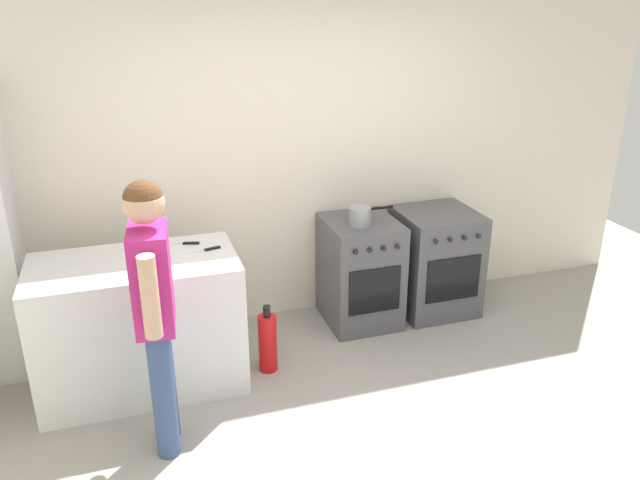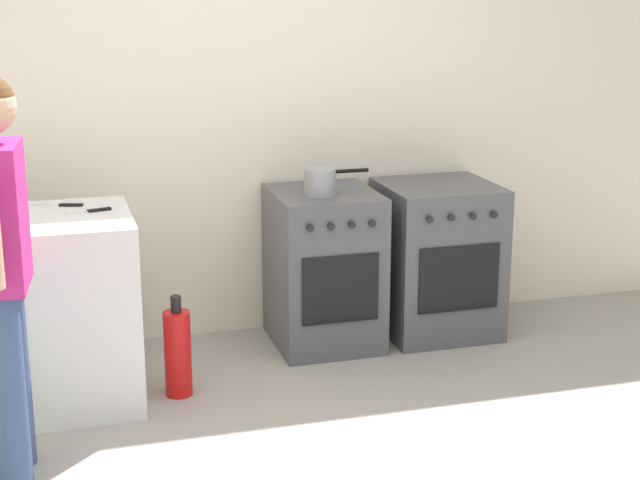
{
  "view_description": "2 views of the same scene",
  "coord_description": "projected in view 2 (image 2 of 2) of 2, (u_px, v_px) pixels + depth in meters",
  "views": [
    {
      "loc": [
        -1.33,
        -2.58,
        2.47
      ],
      "look_at": [
        -0.18,
        0.96,
        0.99
      ],
      "focal_mm": 35.0,
      "sensor_mm": 36.0,
      "label": 1
    },
    {
      "loc": [
        -1.09,
        -3.29,
        1.96
      ],
      "look_at": [
        0.14,
        0.94,
        0.77
      ],
      "focal_mm": 55.0,
      "sensor_mm": 36.0,
      "label": 2
    }
  ],
  "objects": [
    {
      "name": "back_wall",
      "position": [
        243.0,
        101.0,
        5.32
      ],
      "size": [
        6.0,
        0.1,
        2.6
      ],
      "primitive_type": "cube",
      "color": "silver",
      "rests_on": "ground"
    },
    {
      "name": "oven_left",
      "position": [
        324.0,
        268.0,
        5.3
      ],
      "size": [
        0.55,
        0.62,
        0.85
      ],
      "color": "#4C4C51",
      "rests_on": "ground"
    },
    {
      "name": "oven_right",
      "position": [
        437.0,
        259.0,
        5.48
      ],
      "size": [
        0.61,
        0.62,
        0.85
      ],
      "color": "#4C4C51",
      "rests_on": "ground"
    },
    {
      "name": "pot",
      "position": [
        321.0,
        182.0,
        5.08
      ],
      "size": [
        0.35,
        0.17,
        0.14
      ],
      "color": "gray",
      "rests_on": "oven_left"
    },
    {
      "name": "knife_chef",
      "position": [
        53.0,
        205.0,
        4.64
      ],
      "size": [
        0.31,
        0.11,
        0.01
      ],
      "color": "silver",
      "rests_on": "counter_unit"
    },
    {
      "name": "knife_paring",
      "position": [
        93.0,
        211.0,
        4.53
      ],
      "size": [
        0.21,
        0.08,
        0.01
      ],
      "color": "silver",
      "rests_on": "counter_unit"
    },
    {
      "name": "fire_extinguisher",
      "position": [
        178.0,
        352.0,
        4.68
      ],
      "size": [
        0.13,
        0.13,
        0.5
      ],
      "color": "red",
      "rests_on": "ground"
    }
  ]
}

